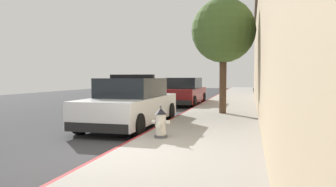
{
  "coord_description": "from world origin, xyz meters",
  "views": [
    {
      "loc": [
        2.6,
        -5.55,
        1.6
      ],
      "look_at": [
        -0.31,
        5.38,
        1.0
      ],
      "focal_mm": 33.36,
      "sensor_mm": 36.0,
      "label": 1
    }
  ],
  "objects_px": {
    "police_cruiser": "(132,103)",
    "parked_car_silver_ahead": "(184,92)",
    "fire_hydrant": "(161,123)",
    "street_tree": "(223,31)"
  },
  "relations": [
    {
      "from": "police_cruiser",
      "to": "parked_car_silver_ahead",
      "type": "distance_m",
      "value": 8.16
    },
    {
      "from": "police_cruiser",
      "to": "parked_car_silver_ahead",
      "type": "relative_size",
      "value": 1.0
    },
    {
      "from": "parked_car_silver_ahead",
      "to": "fire_hydrant",
      "type": "height_order",
      "value": "parked_car_silver_ahead"
    },
    {
      "from": "parked_car_silver_ahead",
      "to": "fire_hydrant",
      "type": "relative_size",
      "value": 6.37
    },
    {
      "from": "street_tree",
      "to": "parked_car_silver_ahead",
      "type": "bearing_deg",
      "value": 117.57
    },
    {
      "from": "fire_hydrant",
      "to": "street_tree",
      "type": "distance_m",
      "value": 6.29
    },
    {
      "from": "street_tree",
      "to": "police_cruiser",
      "type": "bearing_deg",
      "value": -130.61
    },
    {
      "from": "parked_car_silver_ahead",
      "to": "fire_hydrant",
      "type": "xyz_separation_m",
      "value": [
        1.65,
        -10.54,
        -0.24
      ]
    },
    {
      "from": "police_cruiser",
      "to": "fire_hydrant",
      "type": "height_order",
      "value": "police_cruiser"
    },
    {
      "from": "parked_car_silver_ahead",
      "to": "police_cruiser",
      "type": "bearing_deg",
      "value": -90.25
    }
  ]
}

